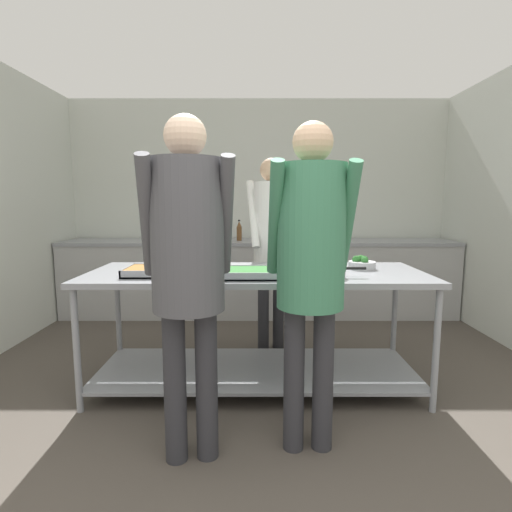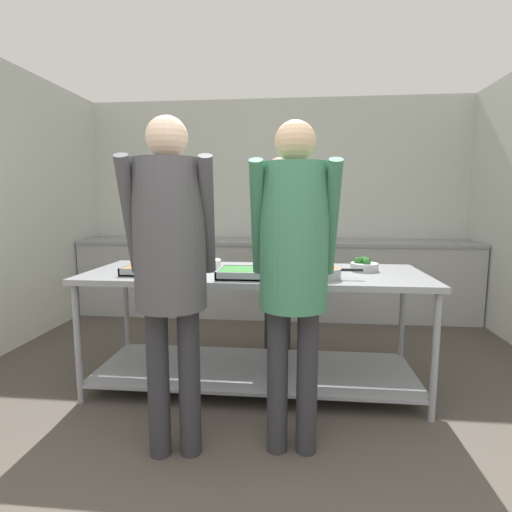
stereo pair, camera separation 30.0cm
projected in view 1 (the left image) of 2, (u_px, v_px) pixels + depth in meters
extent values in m
cube|color=silver|center=(258.00, 206.00, 5.15)|extent=(4.85, 0.06, 2.65)
cube|color=#A8A8A8|center=(258.00, 279.00, 4.90)|extent=(4.69, 0.62, 0.87)
cube|color=gray|center=(258.00, 242.00, 4.84)|extent=(4.69, 0.65, 0.04)
cube|color=black|center=(306.00, 241.00, 4.84)|extent=(0.42, 0.41, 0.02)
cube|color=gray|center=(256.00, 274.00, 2.92)|extent=(2.43, 0.89, 0.04)
cube|color=gray|center=(256.00, 369.00, 3.02)|extent=(2.35, 0.81, 0.02)
cylinder|color=gray|center=(76.00, 351.00, 2.59)|extent=(0.04, 0.04, 0.83)
cylinder|color=gray|center=(436.00, 351.00, 2.59)|extent=(0.04, 0.04, 0.83)
cylinder|color=gray|center=(118.00, 317.00, 3.37)|extent=(0.04, 0.04, 0.83)
cylinder|color=gray|center=(394.00, 317.00, 3.37)|extent=(0.04, 0.04, 0.83)
cube|color=gray|center=(153.00, 274.00, 2.78)|extent=(0.37, 0.33, 0.01)
cube|color=#9E6B33|center=(153.00, 270.00, 2.78)|extent=(0.35, 0.30, 0.04)
cube|color=gray|center=(147.00, 275.00, 2.62)|extent=(0.37, 0.01, 0.05)
cube|color=gray|center=(158.00, 267.00, 2.93)|extent=(0.37, 0.01, 0.05)
cube|color=gray|center=(127.00, 271.00, 2.78)|extent=(0.01, 0.33, 0.05)
cube|color=gray|center=(178.00, 271.00, 2.78)|extent=(0.01, 0.33, 0.05)
cylinder|color=white|center=(205.00, 269.00, 2.97)|extent=(0.24, 0.24, 0.01)
cylinder|color=white|center=(205.00, 268.00, 2.97)|extent=(0.24, 0.24, 0.01)
cylinder|color=white|center=(205.00, 266.00, 2.97)|extent=(0.24, 0.24, 0.01)
cylinder|color=white|center=(205.00, 264.00, 2.97)|extent=(0.24, 0.24, 0.01)
cylinder|color=white|center=(205.00, 263.00, 2.97)|extent=(0.23, 0.23, 0.01)
cylinder|color=white|center=(205.00, 261.00, 2.96)|extent=(0.23, 0.23, 0.01)
cube|color=gray|center=(258.00, 276.00, 2.71)|extent=(0.47, 0.32, 0.01)
cube|color=#387A38|center=(258.00, 272.00, 2.70)|extent=(0.45, 0.30, 0.04)
cube|color=gray|center=(258.00, 277.00, 2.55)|extent=(0.47, 0.01, 0.05)
cube|color=gray|center=(258.00, 269.00, 2.86)|extent=(0.47, 0.01, 0.05)
cube|color=gray|center=(224.00, 273.00, 2.70)|extent=(0.01, 0.32, 0.05)
cube|color=gray|center=(292.00, 273.00, 2.70)|extent=(0.01, 0.32, 0.05)
cylinder|color=gray|center=(326.00, 272.00, 2.68)|extent=(0.24, 0.24, 0.07)
cylinder|color=brown|center=(327.00, 268.00, 2.68)|extent=(0.22, 0.22, 0.01)
cylinder|color=black|center=(355.00, 268.00, 2.68)|extent=(0.14, 0.02, 0.02)
cylinder|color=#B2B2B7|center=(362.00, 265.00, 3.03)|extent=(0.20, 0.20, 0.06)
sphere|color=#2D702D|center=(364.00, 260.00, 3.03)|extent=(0.06, 0.06, 0.06)
sphere|color=#2D702D|center=(360.00, 259.00, 3.07)|extent=(0.06, 0.06, 0.06)
sphere|color=#2D702D|center=(356.00, 260.00, 3.03)|extent=(0.06, 0.06, 0.06)
sphere|color=#2D702D|center=(364.00, 261.00, 2.99)|extent=(0.05, 0.05, 0.05)
cylinder|color=#2D2D33|center=(294.00, 379.00, 2.20)|extent=(0.11, 0.11, 0.82)
cylinder|color=#2D2D33|center=(323.00, 378.00, 2.20)|extent=(0.11, 0.11, 0.82)
cylinder|color=#3D7F5B|center=(275.00, 220.00, 2.08)|extent=(0.08, 0.34, 0.61)
cylinder|color=#3D7F5B|center=(347.00, 220.00, 2.09)|extent=(0.08, 0.34, 0.61)
cylinder|color=#3D7F5B|center=(311.00, 237.00, 2.10)|extent=(0.36, 0.36, 0.76)
sphere|color=tan|center=(313.00, 142.00, 2.03)|extent=(0.21, 0.21, 0.21)
cylinder|color=#2D2D33|center=(175.00, 387.00, 2.10)|extent=(0.12, 0.12, 0.83)
cylinder|color=#2D2D33|center=(206.00, 384.00, 2.13)|extent=(0.12, 0.12, 0.83)
cylinder|color=#4C4C51|center=(147.00, 218.00, 1.96)|extent=(0.13, 0.34, 0.62)
cylinder|color=#4C4C51|center=(225.00, 217.00, 2.03)|extent=(0.13, 0.34, 0.62)
cylinder|color=#4C4C51|center=(187.00, 236.00, 2.00)|extent=(0.37, 0.37, 0.76)
sphere|color=beige|center=(185.00, 136.00, 1.94)|extent=(0.21, 0.21, 0.21)
cylinder|color=#2D2D33|center=(278.00, 306.00, 3.74)|extent=(0.10, 0.10, 0.81)
cylinder|color=#2D2D33|center=(263.00, 307.00, 3.71)|extent=(0.10, 0.10, 0.81)
cylinder|color=silver|center=(289.00, 214.00, 3.65)|extent=(0.14, 0.34, 0.61)
cylinder|color=silver|center=(253.00, 214.00, 3.57)|extent=(0.14, 0.34, 0.61)
cylinder|color=silver|center=(271.00, 223.00, 3.62)|extent=(0.32, 0.32, 0.75)
sphere|color=tan|center=(271.00, 170.00, 3.56)|extent=(0.21, 0.21, 0.21)
cylinder|color=brown|center=(239.00, 234.00, 4.81)|extent=(0.06, 0.06, 0.17)
cone|color=brown|center=(239.00, 224.00, 4.79)|extent=(0.06, 0.06, 0.07)
cylinder|color=black|center=(239.00, 220.00, 4.79)|extent=(0.03, 0.03, 0.02)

